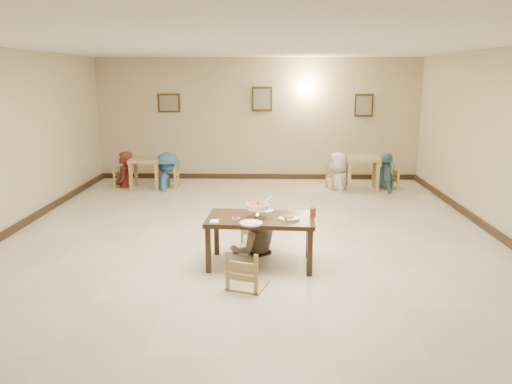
{
  "coord_description": "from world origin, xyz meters",
  "views": [
    {
      "loc": [
        0.29,
        -7.48,
        2.54
      ],
      "look_at": [
        0.09,
        -0.17,
        0.84
      ],
      "focal_mm": 35.0,
      "sensor_mm": 36.0,
      "label": 1
    }
  ],
  "objects_px": {
    "drink_glass": "(313,212)",
    "bg_chair_rr": "(386,166)",
    "bg_chair_lr": "(167,168)",
    "bg_diner_a": "(123,151)",
    "chair_near": "(248,250)",
    "bg_chair_rl": "(338,169)",
    "main_diner": "(255,201)",
    "bg_diner_b": "(167,152)",
    "chair_far": "(254,218)",
    "curry_warmer": "(257,206)",
    "bg_diner_d": "(387,153)",
    "bg_table_right": "(362,163)",
    "bg_diner_c": "(339,152)",
    "bg_chair_ll": "(124,169)",
    "main_table": "(261,223)",
    "bg_table_left": "(146,164)"
  },
  "relations": [
    {
      "from": "bg_chair_lr",
      "to": "main_diner",
      "type": "bearing_deg",
      "value": 28.14
    },
    {
      "from": "bg_chair_lr",
      "to": "bg_diner_c",
      "type": "relative_size",
      "value": 0.57
    },
    {
      "from": "main_diner",
      "to": "bg_diner_b",
      "type": "distance_m",
      "value": 4.75
    },
    {
      "from": "bg_chair_rr",
      "to": "bg_diner_b",
      "type": "height_order",
      "value": "bg_diner_b"
    },
    {
      "from": "chair_near",
      "to": "bg_chair_rl",
      "type": "bearing_deg",
      "value": -90.15
    },
    {
      "from": "bg_diner_b",
      "to": "bg_diner_d",
      "type": "xyz_separation_m",
      "value": [
        5.04,
        0.04,
        0.01
      ]
    },
    {
      "from": "chair_near",
      "to": "bg_chair_rl",
      "type": "relative_size",
      "value": 1.0
    },
    {
      "from": "bg_chair_lr",
      "to": "bg_diner_a",
      "type": "distance_m",
      "value": 1.09
    },
    {
      "from": "main_table",
      "to": "bg_diner_b",
      "type": "height_order",
      "value": "bg_diner_b"
    },
    {
      "from": "drink_glass",
      "to": "bg_chair_ll",
      "type": "xyz_separation_m",
      "value": [
        -3.97,
        4.78,
        -0.31
      ]
    },
    {
      "from": "chair_near",
      "to": "bg_chair_rl",
      "type": "height_order",
      "value": "bg_chair_rl"
    },
    {
      "from": "bg_chair_ll",
      "to": "bg_table_left",
      "type": "bearing_deg",
      "value": -92.38
    },
    {
      "from": "bg_chair_lr",
      "to": "chair_far",
      "type": "bearing_deg",
      "value": 28.67
    },
    {
      "from": "main_diner",
      "to": "bg_diner_b",
      "type": "xyz_separation_m",
      "value": [
        -2.14,
        4.24,
        0.07
      ]
    },
    {
      "from": "bg_diner_c",
      "to": "drink_glass",
      "type": "bearing_deg",
      "value": -18.44
    },
    {
      "from": "main_table",
      "to": "drink_glass",
      "type": "bearing_deg",
      "value": 5.12
    },
    {
      "from": "curry_warmer",
      "to": "bg_diner_d",
      "type": "xyz_separation_m",
      "value": [
        2.84,
        4.85,
        0.01
      ]
    },
    {
      "from": "bg_chair_ll",
      "to": "bg_chair_lr",
      "type": "distance_m",
      "value": 1.02
    },
    {
      "from": "bg_chair_rl",
      "to": "chair_far",
      "type": "bearing_deg",
      "value": 142.82
    },
    {
      "from": "curry_warmer",
      "to": "bg_chair_rl",
      "type": "relative_size",
      "value": 0.35
    },
    {
      "from": "bg_chair_rr",
      "to": "bg_diner_b",
      "type": "xyz_separation_m",
      "value": [
        -5.04,
        -0.04,
        0.3
      ]
    },
    {
      "from": "bg_chair_ll",
      "to": "bg_diner_d",
      "type": "distance_m",
      "value": 6.07
    },
    {
      "from": "drink_glass",
      "to": "bg_chair_rr",
      "type": "bearing_deg",
      "value": 66.43
    },
    {
      "from": "main_diner",
      "to": "bg_chair_ll",
      "type": "height_order",
      "value": "main_diner"
    },
    {
      "from": "chair_far",
      "to": "bg_table_right",
      "type": "relative_size",
      "value": 1.2
    },
    {
      "from": "bg_chair_lr",
      "to": "bg_chair_rr",
      "type": "relative_size",
      "value": 0.91
    },
    {
      "from": "bg_diner_a",
      "to": "bg_diner_c",
      "type": "relative_size",
      "value": 1.01
    },
    {
      "from": "bg_diner_a",
      "to": "bg_chair_lr",
      "type": "bearing_deg",
      "value": 80.36
    },
    {
      "from": "main_table",
      "to": "bg_diner_a",
      "type": "xyz_separation_m",
      "value": [
        -3.26,
        4.8,
        0.25
      ]
    },
    {
      "from": "main_diner",
      "to": "drink_glass",
      "type": "xyz_separation_m",
      "value": [
        0.81,
        -0.51,
        -0.01
      ]
    },
    {
      "from": "bg_chair_rl",
      "to": "bg_diner_d",
      "type": "xyz_separation_m",
      "value": [
        1.09,
        -0.03,
        0.38
      ]
    },
    {
      "from": "bg_chair_rr",
      "to": "bg_diner_b",
      "type": "relative_size",
      "value": 0.64
    },
    {
      "from": "drink_glass",
      "to": "bg_table_right",
      "type": "xyz_separation_m",
      "value": [
        1.54,
        4.8,
        -0.15
      ]
    },
    {
      "from": "bg_chair_ll",
      "to": "bg_chair_lr",
      "type": "xyz_separation_m",
      "value": [
        1.02,
        -0.03,
        0.04
      ]
    },
    {
      "from": "main_table",
      "to": "bg_diner_c",
      "type": "xyz_separation_m",
      "value": [
        1.7,
        4.84,
        0.25
      ]
    },
    {
      "from": "bg_diner_b",
      "to": "bg_diner_c",
      "type": "bearing_deg",
      "value": -96.92
    },
    {
      "from": "bg_chair_rl",
      "to": "drink_glass",
      "type": "bearing_deg",
      "value": 154.58
    },
    {
      "from": "chair_far",
      "to": "chair_near",
      "type": "relative_size",
      "value": 1.01
    },
    {
      "from": "main_table",
      "to": "bg_diner_c",
      "type": "height_order",
      "value": "bg_diner_c"
    },
    {
      "from": "bg_diner_d",
      "to": "drink_glass",
      "type": "bearing_deg",
      "value": 156.61
    },
    {
      "from": "bg_diner_b",
      "to": "bg_diner_d",
      "type": "distance_m",
      "value": 5.04
    },
    {
      "from": "bg_diner_c",
      "to": "main_diner",
      "type": "bearing_deg",
      "value": -29.48
    },
    {
      "from": "bg_chair_lr",
      "to": "bg_diner_c",
      "type": "height_order",
      "value": "bg_diner_c"
    },
    {
      "from": "bg_chair_ll",
      "to": "bg_diner_d",
      "type": "bearing_deg",
      "value": -91.26
    },
    {
      "from": "drink_glass",
      "to": "bg_chair_rl",
      "type": "bearing_deg",
      "value": 78.34
    },
    {
      "from": "chair_near",
      "to": "drink_glass",
      "type": "relative_size",
      "value": 5.84
    },
    {
      "from": "bg_chair_rl",
      "to": "bg_diner_c",
      "type": "distance_m",
      "value": 0.38
    },
    {
      "from": "curry_warmer",
      "to": "bg_diner_c",
      "type": "distance_m",
      "value": 5.18
    },
    {
      "from": "bg_chair_ll",
      "to": "bg_diner_c",
      "type": "bearing_deg",
      "value": -90.9
    },
    {
      "from": "bg_chair_rl",
      "to": "bg_diner_c",
      "type": "relative_size",
      "value": 0.56
    }
  ]
}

